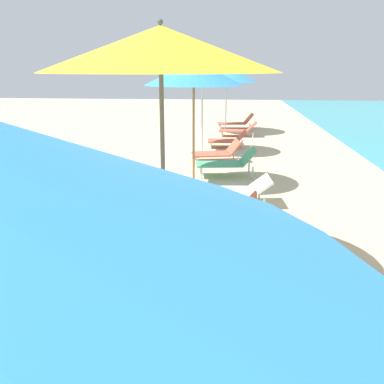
# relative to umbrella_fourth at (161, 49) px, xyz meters

# --- Properties ---
(umbrella_fourth) EXTENTS (2.53, 2.53, 2.88)m
(umbrella_fourth) POSITION_rel_umbrella_fourth_xyz_m (0.00, 0.00, 0.00)
(umbrella_fourth) COLOR #4C4C51
(umbrella_fourth) RESTS_ON ground
(lounger_fourth_shoreside) EXTENTS (1.21, 0.74, 0.64)m
(lounger_fourth_shoreside) POSITION_rel_umbrella_fourth_xyz_m (0.59, 1.30, -2.25)
(lounger_fourth_shoreside) COLOR #D8593F
(lounger_fourth_shoreside) RESTS_ON ground
(umbrella_fifth) EXTENTS (1.98, 1.98, 2.62)m
(umbrella_fifth) POSITION_rel_umbrella_fourth_xyz_m (-0.03, 4.02, -0.27)
(umbrella_fifth) COLOR olive
(umbrella_fifth) RESTS_ON ground
(lounger_fifth_shoreside) EXTENTS (1.41, 0.77, 0.67)m
(lounger_fifth_shoreside) POSITION_rel_umbrella_fourth_xyz_m (0.67, 4.92, -2.24)
(lounger_fifth_shoreside) COLOR #4CA572
(lounger_fifth_shoreside) RESTS_ON ground
(lounger_fifth_inland) EXTENTS (1.33, 0.80, 0.52)m
(lounger_fifth_inland) POSITION_rel_umbrella_fourth_xyz_m (0.86, 2.84, -2.31)
(lounger_fifth_inland) COLOR white
(lounger_fifth_inland) RESTS_ON ground
(umbrella_sixth) EXTENTS (1.95, 1.95, 2.67)m
(umbrella_sixth) POSITION_rel_umbrella_fourth_xyz_m (-0.12, 7.62, -0.17)
(umbrella_sixth) COLOR silver
(umbrella_sixth) RESTS_ON ground
(lounger_sixth_shoreside) EXTENTS (1.23, 0.72, 0.53)m
(lounger_sixth_shoreside) POSITION_rel_umbrella_fourth_xyz_m (0.63, 8.62, -2.33)
(lounger_sixth_shoreside) COLOR #D8593F
(lounger_sixth_shoreside) RESTS_ON ground
(lounger_sixth_inland) EXTENTS (1.36, 0.92, 0.56)m
(lounger_sixth_inland) POSITION_rel_umbrella_fourth_xyz_m (0.38, 6.52, -2.33)
(lounger_sixth_inland) COLOR #D8593F
(lounger_sixth_inland) RESTS_ON ground
(umbrella_farthest) EXTENTS (2.35, 2.35, 2.53)m
(umbrella_farthest) POSITION_rel_umbrella_fourth_xyz_m (0.49, 11.86, -0.40)
(umbrella_farthest) COLOR silver
(umbrella_farthest) RESTS_ON ground
(lounger_farthest_shoreside) EXTENTS (1.51, 0.79, 0.62)m
(lounger_farthest_shoreside) POSITION_rel_umbrella_fourth_xyz_m (0.92, 13.01, -2.32)
(lounger_farthest_shoreside) COLOR #D8593F
(lounger_farthest_shoreside) RESTS_ON ground
(lounger_farthest_inland) EXTENTS (1.36, 0.62, 0.54)m
(lounger_farthest_inland) POSITION_rel_umbrella_fourth_xyz_m (0.99, 10.88, -2.33)
(lounger_farthest_inland) COLOR #D8593F
(lounger_farthest_inland) RESTS_ON ground
(beach_ball) EXTENTS (0.31, 0.31, 0.31)m
(beach_ball) POSITION_rel_umbrella_fourth_xyz_m (2.18, -0.87, -2.43)
(beach_ball) COLOR yellow
(beach_ball) RESTS_ON ground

